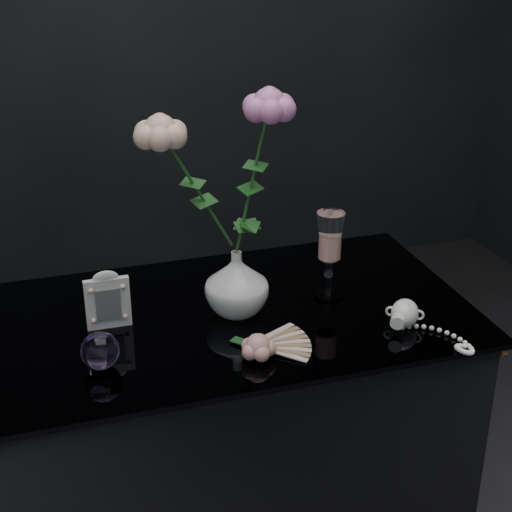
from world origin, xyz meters
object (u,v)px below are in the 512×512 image
object	(u,v)px
loose_rose	(258,347)
wine_glass	(329,256)
paperweight	(100,351)
pearl_jar	(405,312)
vase	(237,283)
picture_frame	(107,299)

from	to	relation	value
loose_rose	wine_glass	bearing A→B (deg)	56.18
paperweight	pearl_jar	world-z (taller)	paperweight
wine_glass	loose_rose	distance (m)	0.31
loose_rose	pearl_jar	size ratio (longest dim) A/B	0.74
vase	pearl_jar	distance (m)	0.35
loose_rose	paperweight	bearing A→B (deg)	-176.43
vase	pearl_jar	bearing A→B (deg)	-25.91
vase	loose_rose	bearing A→B (deg)	-93.73
pearl_jar	vase	bearing A→B (deg)	-172.88
pearl_jar	wine_glass	bearing A→B (deg)	155.09
wine_glass	pearl_jar	distance (m)	0.20
vase	wine_glass	distance (m)	0.21
paperweight	pearl_jar	bearing A→B (deg)	-2.40
vase	picture_frame	world-z (taller)	vase
vase	loose_rose	world-z (taller)	vase
wine_glass	pearl_jar	size ratio (longest dim) A/B	0.97
wine_glass	paperweight	size ratio (longest dim) A/B	2.74
vase	loose_rose	size ratio (longest dim) A/B	0.93
paperweight	loose_rose	distance (m)	0.30
loose_rose	pearl_jar	world-z (taller)	pearl_jar
picture_frame	pearl_jar	world-z (taller)	picture_frame
vase	paperweight	bearing A→B (deg)	-157.22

